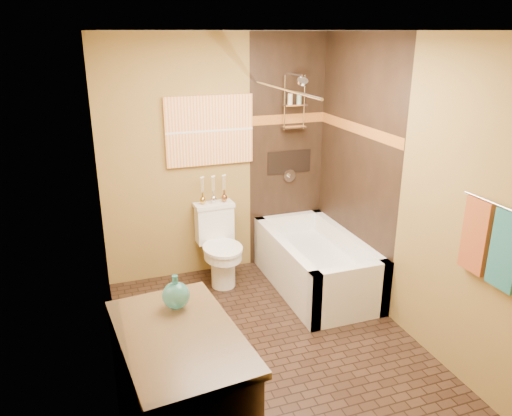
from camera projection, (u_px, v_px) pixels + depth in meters
name	position (u px, v px, depth m)	size (l,w,h in m)	color
floor	(268.00, 342.00, 4.25)	(3.00, 3.00, 0.00)	black
wall_left	(107.00, 222.00, 3.45)	(0.02, 3.00, 2.50)	olive
wall_right	(402.00, 188.00, 4.20)	(0.02, 3.00, 2.50)	olive
wall_back	(218.00, 159.00, 5.16)	(2.40, 0.02, 2.50)	olive
wall_front	(376.00, 295.00, 2.49)	(2.40, 0.02, 2.50)	olive
ceiling	(271.00, 30.00, 3.41)	(3.00, 3.00, 0.00)	silver
alcove_tile_back	(287.00, 153.00, 5.39)	(0.85, 0.01, 2.50)	black
alcove_tile_right	(355.00, 166.00, 4.86)	(0.01, 1.50, 2.50)	black
mosaic_band_back	(288.00, 119.00, 5.26)	(0.85, 0.01, 0.10)	brown
mosaic_band_right	(357.00, 129.00, 4.74)	(0.01, 1.50, 0.10)	brown
alcove_niche	(289.00, 162.00, 5.43)	(0.50, 0.01, 0.25)	black
shower_fixtures	(294.00, 116.00, 5.16)	(0.24, 0.33, 1.16)	silver
curtain_rod	(282.00, 89.00, 4.36)	(0.03, 0.03, 1.55)	silver
towel_bar	(496.00, 204.00, 3.19)	(0.02, 0.02, 0.55)	silver
towel_teal	(506.00, 251.00, 3.17)	(0.05, 0.22, 0.52)	#1C5D5A
towel_rust	(476.00, 236.00, 3.40)	(0.05, 0.22, 0.52)	#98401B
sunset_painting	(209.00, 131.00, 5.01)	(0.90, 0.04, 0.70)	orange
vanity_mirror	(119.00, 243.00, 2.48)	(0.01, 1.00, 0.90)	white
bathtub	(315.00, 267.00, 5.09)	(0.80, 1.50, 0.55)	white
toilet	(219.00, 245.00, 5.16)	(0.42, 0.61, 0.81)	white
vanity	(181.00, 400.00, 2.91)	(0.73, 1.09, 0.92)	black
teal_bottle	(176.00, 292.00, 2.98)	(0.17, 0.17, 0.26)	#287873
bud_vases	(213.00, 189.00, 5.13)	(0.29, 0.06, 0.29)	#B78F39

